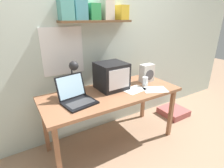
{
  "coord_description": "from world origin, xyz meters",
  "views": [
    {
      "loc": [
        -0.96,
        -1.58,
        1.52
      ],
      "look_at": [
        0.0,
        0.0,
        0.81
      ],
      "focal_mm": 28.0,
      "sensor_mm": 36.0,
      "label": 1
    }
  ],
  "objects": [
    {
      "name": "crt_monitor",
      "position": [
        0.05,
        0.1,
        0.86
      ],
      "size": [
        0.35,
        0.34,
        0.32
      ],
      "rotation": [
        0.0,
        0.0,
        0.03
      ],
      "color": "black",
      "rests_on": "corner_desk"
    },
    {
      "name": "back_wall",
      "position": [
        -0.0,
        0.43,
        1.31
      ],
      "size": [
        5.6,
        0.24,
        2.6
      ],
      "color": "silver",
      "rests_on": "ground_plane"
    },
    {
      "name": "printed_handout",
      "position": [
        0.26,
        -0.08,
        0.71
      ],
      "size": [
        0.29,
        0.22,
        0.0
      ],
      "rotation": [
        0.0,
        0.0,
        0.15
      ],
      "color": "white",
      "rests_on": "corner_desk"
    },
    {
      "name": "space_heater",
      "position": [
        0.58,
        0.07,
        0.82
      ],
      "size": [
        0.18,
        0.12,
        0.23
      ],
      "rotation": [
        0.0,
        0.0,
        0.01
      ],
      "color": "silver",
      "rests_on": "corner_desk"
    },
    {
      "name": "corner_desk",
      "position": [
        0.0,
        0.0,
        0.64
      ],
      "size": [
        1.6,
        0.67,
        0.71
      ],
      "color": "#946042",
      "rests_on": "ground_plane"
    },
    {
      "name": "open_notebook",
      "position": [
        0.48,
        -0.21,
        0.71
      ],
      "size": [
        0.33,
        0.29,
        0.0
      ],
      "rotation": [
        0.0,
        0.0,
        -0.44
      ],
      "color": "white",
      "rests_on": "corner_desk"
    },
    {
      "name": "juice_glass",
      "position": [
        0.46,
        -0.04,
        0.76
      ],
      "size": [
        0.07,
        0.07,
        0.11
      ],
      "color": "white",
      "rests_on": "corner_desk"
    },
    {
      "name": "laptop",
      "position": [
        -0.44,
        -0.01,
        0.77
      ],
      "size": [
        0.36,
        0.37,
        0.26
      ],
      "rotation": [
        0.0,
        0.0,
        0.18
      ],
      "color": "black",
      "rests_on": "corner_desk"
    },
    {
      "name": "desk_lamp",
      "position": [
        -0.38,
        0.17,
        0.96
      ],
      "size": [
        0.14,
        0.18,
        0.38
      ],
      "rotation": [
        0.0,
        0.0,
        0.12
      ],
      "color": "#232326",
      "rests_on": "corner_desk"
    },
    {
      "name": "ground_plane",
      "position": [
        0.0,
        0.0,
        0.0
      ],
      "size": [
        12.0,
        12.0,
        0.0
      ],
      "primitive_type": "plane",
      "color": "#9A7A60"
    },
    {
      "name": "floor_cushion",
      "position": [
        1.23,
        0.06,
        0.05
      ],
      "size": [
        0.39,
        0.39,
        0.1
      ],
      "color": "#A5524F",
      "rests_on": "ground_plane"
    }
  ]
}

